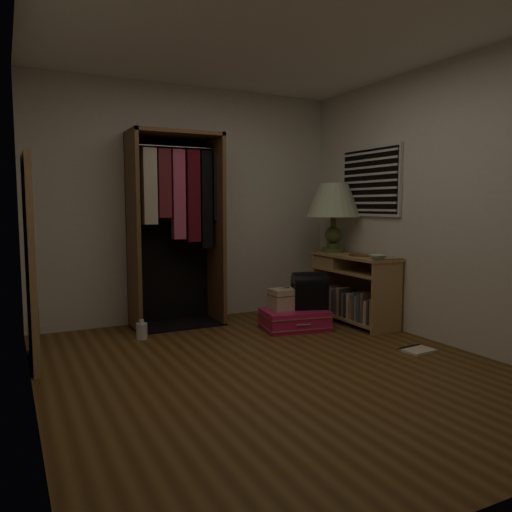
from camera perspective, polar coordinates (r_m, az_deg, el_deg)
name	(u,v)px	position (r m, az deg, el deg)	size (l,w,h in m)	color
ground	(276,369)	(4.06, 2.32, -12.76)	(4.00, 4.00, 0.00)	#583919
room_walls	(283,178)	(3.92, 3.07, 8.85)	(3.52, 4.02, 2.60)	beige
console_bookshelf	(352,287)	(5.63, 10.90, -3.45)	(0.42, 1.12, 0.75)	#AA8252
open_wardrobe	(178,213)	(5.39, -8.90, 4.88)	(0.99, 0.50, 2.05)	brown
floor_mirror	(30,261)	(4.38, -24.40, -0.49)	(0.06, 0.80, 1.70)	#A98152
pink_suitcase	(295,319)	(5.27, 4.43, -7.24)	(0.74, 0.59, 0.21)	#CD1953
train_case	(285,299)	(5.25, 3.38, -4.90)	(0.33, 0.23, 0.24)	#C0B293
black_bag	(309,290)	(5.31, 6.13, -3.84)	(0.41, 0.33, 0.39)	black
table_lamp	(334,202)	(5.86, 8.87, 6.14)	(0.79, 0.79, 0.79)	#415026
brass_tray	(361,255)	(5.48, 11.91, 0.10)	(0.29, 0.29, 0.02)	olive
ceramic_bowl	(378,257)	(5.20, 13.73, -0.10)	(0.17, 0.17, 0.04)	#B0D3B2
white_jug	(142,331)	(5.01, -12.93, -8.32)	(0.14, 0.14, 0.19)	silver
floor_book	(416,350)	(4.73, 17.83, -10.17)	(0.29, 0.24, 0.03)	beige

